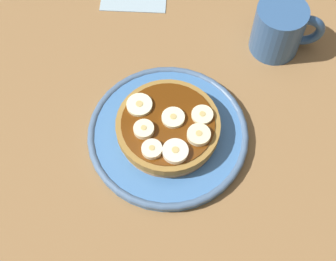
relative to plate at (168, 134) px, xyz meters
The scene contains 11 objects.
ground_plane 2.46cm from the plate, ahead, with size 140.00×140.00×3.00cm, color olive.
plate is the anchor object (origin of this frame).
pancake_stack 2.02cm from the plate, 66.92° to the left, with size 14.56×14.37×2.91cm.
banana_slice_0 3.74cm from the plate, 45.83° to the left, with size 3.16×3.16×0.76cm.
banana_slice_1 6.00cm from the plate, 112.91° to the right, with size 2.76×2.76×1.00cm.
banana_slice_2 5.96cm from the plate, 74.33° to the right, with size 3.45×3.45×1.07cm.
banana_slice_3 5.12cm from the plate, 155.26° to the right, with size 2.77×2.77×1.06cm.
banana_slice_4 5.92cm from the plate, 23.30° to the right, with size 3.16×3.16×1.04cm.
banana_slice_5 5.99cm from the plate, 16.78° to the left, with size 2.98×2.98×0.70cm.
banana_slice_6 5.96cm from the plate, 149.66° to the left, with size 3.57×3.57×0.74cm.
coffee_mug 23.90cm from the plate, 47.53° to the left, with size 10.91×7.70×8.29cm.
Camera 1 is at (2.07, -31.94, 61.79)cm, focal length 51.95 mm.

